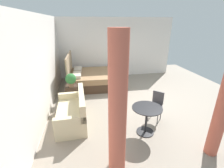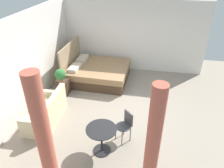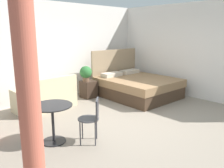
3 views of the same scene
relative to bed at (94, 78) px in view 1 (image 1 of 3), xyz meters
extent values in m
cube|color=gray|center=(-1.68, -1.22, -0.34)|extent=(8.85, 8.64, 0.02)
cube|color=silver|center=(-1.68, 1.61, 1.10)|extent=(8.85, 0.12, 2.85)
cube|color=silver|center=(1.25, -1.22, 1.10)|extent=(0.12, 5.64, 2.85)
cube|color=#473323|center=(0.00, -0.08, -0.15)|extent=(1.93, 2.19, 0.36)
cube|color=#93704C|center=(0.00, -0.08, 0.14)|extent=(1.97, 2.23, 0.23)
cube|color=#997F60|center=(0.03, 1.02, 0.37)|extent=(1.94, 0.11, 1.41)
cube|color=beige|center=(-0.40, 0.72, 0.32)|extent=(0.68, 0.34, 0.12)
cube|color=beige|center=(0.43, 0.70, 0.32)|extent=(0.68, 0.34, 0.12)
cube|color=beige|center=(-2.68, 0.84, -0.12)|extent=(1.56, 0.81, 0.41)
cube|color=beige|center=(-2.67, 0.53, 0.31)|extent=(1.54, 0.20, 0.46)
cube|color=beige|center=(-1.98, 0.87, 0.17)|extent=(0.17, 0.76, 0.18)
cube|color=beige|center=(-3.38, 0.81, 0.17)|extent=(0.17, 0.76, 0.18)
cube|color=#38281E|center=(-1.19, 0.91, -0.07)|extent=(0.41, 0.41, 0.52)
cylinder|color=brown|center=(-1.29, 0.89, 0.26)|extent=(0.20, 0.20, 0.13)
sphere|color=#2D6B33|center=(-1.29, 0.89, 0.48)|extent=(0.37, 0.37, 0.37)
cylinder|color=black|center=(-3.47, -1.01, -0.32)|extent=(0.44, 0.44, 0.02)
cylinder|color=black|center=(-3.47, -1.01, 0.02)|extent=(0.05, 0.05, 0.69)
cylinder|color=black|center=(-3.47, -1.01, 0.38)|extent=(0.73, 0.73, 0.02)
cylinder|color=#3F3F44|center=(-3.01, -1.27, -0.11)|extent=(0.02, 0.02, 0.45)
cylinder|color=#3F3F44|center=(-3.19, -1.47, -0.11)|extent=(0.02, 0.02, 0.45)
cylinder|color=#3F3F44|center=(-2.81, -1.46, -0.11)|extent=(0.02, 0.02, 0.45)
cylinder|color=#3F3F44|center=(-3.00, -1.66, -0.11)|extent=(0.02, 0.02, 0.45)
cylinder|color=#3F3F44|center=(-3.00, -1.46, 0.13)|extent=(0.55, 0.55, 0.02)
cube|color=#3F3F44|center=(-2.88, -1.58, 0.32)|extent=(0.24, 0.24, 0.36)
cylinder|color=#C15B47|center=(-4.35, -0.09, 0.95)|extent=(0.32, 0.32, 2.56)
camera|label=1|loc=(-6.61, 0.41, 2.30)|focal=25.53mm
camera|label=2|loc=(-7.08, -1.96, 3.80)|focal=34.35mm
camera|label=3|loc=(-5.38, -4.65, 1.68)|focal=37.15mm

